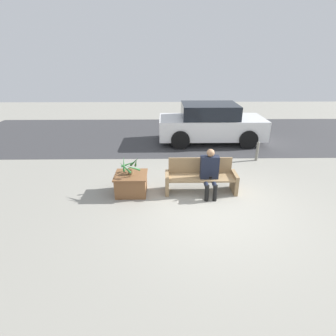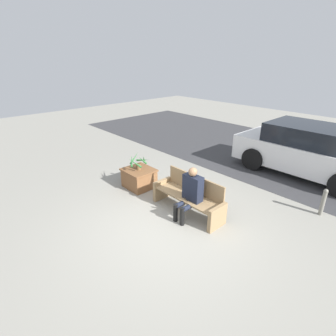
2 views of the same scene
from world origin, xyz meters
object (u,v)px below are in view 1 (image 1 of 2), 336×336
at_px(bench, 201,177).
at_px(person_seated, 210,171).
at_px(parked_car, 211,123).
at_px(bollard_post, 257,151).
at_px(planter_box, 131,183).
at_px(potted_plant, 130,166).

height_order(bench, person_seated, person_seated).
xyz_separation_m(bench, person_seated, (0.20, -0.18, 0.26)).
xyz_separation_m(parked_car, bollard_post, (1.27, -2.13, -0.42)).
xyz_separation_m(planter_box, bollard_post, (4.03, 2.26, 0.06)).
height_order(potted_plant, bollard_post, potted_plant).
bearing_deg(bollard_post, parked_car, 120.90).
relative_size(person_seated, planter_box, 1.48).
bearing_deg(potted_plant, bench, 3.66).
relative_size(person_seated, bollard_post, 1.81).
bearing_deg(planter_box, bench, 3.68).
height_order(bench, planter_box, bench).
distance_m(person_seated, potted_plant, 2.02).
xyz_separation_m(potted_plant, parked_car, (2.76, 4.39, 0.01)).
xyz_separation_m(person_seated, parked_car, (0.75, 4.45, 0.11)).
xyz_separation_m(bench, potted_plant, (-1.82, -0.12, 0.36)).
bearing_deg(planter_box, bollard_post, 29.27).
bearing_deg(bench, potted_plant, -176.34).
bearing_deg(parked_car, potted_plant, -122.19).
relative_size(planter_box, parked_car, 0.20).
relative_size(potted_plant, parked_car, 0.14).
bearing_deg(bollard_post, bench, -135.94).
height_order(bench, potted_plant, potted_plant).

